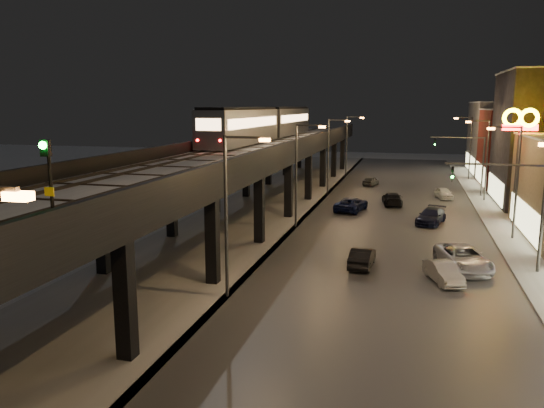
# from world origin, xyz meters

# --- Properties ---
(road_surface) EXTENTS (17.00, 120.00, 0.06)m
(road_surface) POSITION_xyz_m (7.50, 35.00, 0.03)
(road_surface) COLOR #46474D
(road_surface) RESTS_ON ground
(sidewalk_right) EXTENTS (4.00, 120.00, 0.14)m
(sidewalk_right) POSITION_xyz_m (17.50, 35.00, 0.07)
(sidewalk_right) COLOR #9FA1A8
(sidewalk_right) RESTS_ON ground
(under_viaduct_pavement) EXTENTS (11.00, 120.00, 0.06)m
(under_viaduct_pavement) POSITION_xyz_m (-6.00, 35.00, 0.03)
(under_viaduct_pavement) COLOR #9FA1A8
(under_viaduct_pavement) RESTS_ON ground
(elevated_viaduct) EXTENTS (9.00, 100.00, 6.30)m
(elevated_viaduct) POSITION_xyz_m (-6.00, 31.84, 5.62)
(elevated_viaduct) COLOR black
(elevated_viaduct) RESTS_ON ground
(viaduct_trackbed) EXTENTS (8.40, 100.00, 0.32)m
(viaduct_trackbed) POSITION_xyz_m (-6.01, 31.97, 6.39)
(viaduct_trackbed) COLOR #B2B7C1
(viaduct_trackbed) RESTS_ON elevated_viaduct
(viaduct_parapet_streetside) EXTENTS (0.30, 100.00, 1.10)m
(viaduct_parapet_streetside) POSITION_xyz_m (-1.65, 32.00, 6.85)
(viaduct_parapet_streetside) COLOR black
(viaduct_parapet_streetside) RESTS_ON elevated_viaduct
(viaduct_parapet_far) EXTENTS (0.30, 100.00, 1.10)m
(viaduct_parapet_far) POSITION_xyz_m (-10.35, 32.00, 6.85)
(viaduct_parapet_far) COLOR black
(viaduct_parapet_far) RESTS_ON elevated_viaduct
(building_e) EXTENTS (12.20, 12.20, 10.16)m
(building_e) POSITION_xyz_m (23.99, 62.00, 5.08)
(building_e) COLOR maroon
(building_e) RESTS_ON ground
(building_f) EXTENTS (12.20, 16.20, 11.16)m
(building_f) POSITION_xyz_m (23.99, 76.00, 5.58)
(building_f) COLOR #535258
(building_f) RESTS_ON ground
(streetlight_left_1) EXTENTS (2.57, 0.28, 9.00)m
(streetlight_left_1) POSITION_xyz_m (-0.43, 13.00, 5.24)
(streetlight_left_1) COLOR #38383A
(streetlight_left_1) RESTS_ON ground
(streetlight_left_2) EXTENTS (2.57, 0.28, 9.00)m
(streetlight_left_2) POSITION_xyz_m (-0.43, 31.00, 5.24)
(streetlight_left_2) COLOR #38383A
(streetlight_left_2) RESTS_ON ground
(streetlight_right_2) EXTENTS (2.56, 0.28, 9.00)m
(streetlight_right_2) POSITION_xyz_m (16.73, 31.00, 5.24)
(streetlight_right_2) COLOR #38383A
(streetlight_right_2) RESTS_ON ground
(streetlight_left_3) EXTENTS (2.57, 0.28, 9.00)m
(streetlight_left_3) POSITION_xyz_m (-0.43, 49.00, 5.24)
(streetlight_left_3) COLOR #38383A
(streetlight_left_3) RESTS_ON ground
(streetlight_right_3) EXTENTS (2.56, 0.28, 9.00)m
(streetlight_right_3) POSITION_xyz_m (16.73, 49.00, 5.24)
(streetlight_right_3) COLOR #38383A
(streetlight_right_3) RESTS_ON ground
(streetlight_left_4) EXTENTS (2.57, 0.28, 9.00)m
(streetlight_left_4) POSITION_xyz_m (-0.43, 67.00, 5.24)
(streetlight_left_4) COLOR #38383A
(streetlight_left_4) RESTS_ON ground
(streetlight_right_4) EXTENTS (2.56, 0.28, 9.00)m
(streetlight_right_4) POSITION_xyz_m (16.73, 67.00, 5.24)
(streetlight_right_4) COLOR #38383A
(streetlight_right_4) RESTS_ON ground
(traffic_light_rig_a) EXTENTS (6.10, 0.34, 7.00)m
(traffic_light_rig_a) POSITION_xyz_m (15.84, 22.00, 4.50)
(traffic_light_rig_a) COLOR #38383A
(traffic_light_rig_a) RESTS_ON ground
(traffic_light_rig_b) EXTENTS (6.10, 0.34, 7.00)m
(traffic_light_rig_b) POSITION_xyz_m (15.84, 52.00, 4.50)
(traffic_light_rig_b) COLOR #38383A
(traffic_light_rig_b) RESTS_ON ground
(subway_train) EXTENTS (3.16, 38.62, 3.79)m
(subway_train) POSITION_xyz_m (-8.50, 49.64, 8.50)
(subway_train) COLOR gray
(subway_train) RESTS_ON viaduct_trackbed
(rail_signal) EXTENTS (0.33, 0.42, 2.87)m
(rail_signal) POSITION_xyz_m (-2.10, 0.56, 8.66)
(rail_signal) COLOR black
(rail_signal) RESTS_ON viaduct_trackbed
(car_near_white) EXTENTS (1.57, 3.97, 1.29)m
(car_near_white) POSITION_xyz_m (6.07, 20.49, 0.64)
(car_near_white) COLOR black
(car_near_white) RESTS_ON ground
(car_mid_silver) EXTENTS (3.32, 5.49, 1.42)m
(car_mid_silver) POSITION_xyz_m (3.24, 39.26, 0.71)
(car_mid_silver) COLOR #0B1135
(car_mid_silver) RESTS_ON ground
(car_mid_dark) EXTENTS (2.48, 4.85, 1.35)m
(car_mid_dark) POSITION_xyz_m (7.10, 43.73, 0.67)
(car_mid_dark) COLOR black
(car_mid_dark) RESTS_ON ground
(car_far_white) EXTENTS (2.25, 3.84, 1.23)m
(car_far_white) POSITION_xyz_m (3.79, 57.67, 0.61)
(car_far_white) COLOR #4E4F50
(car_far_white) RESTS_ON ground
(car_onc_silver) EXTENTS (2.47, 3.93, 1.22)m
(car_onc_silver) POSITION_xyz_m (11.08, 18.57, 0.61)
(car_onc_silver) COLOR #A5A6A7
(car_onc_silver) RESTS_ON ground
(car_onc_dark) EXTENTS (3.88, 5.99, 1.53)m
(car_onc_dark) POSITION_xyz_m (12.46, 21.53, 0.77)
(car_onc_dark) COLOR silver
(car_onc_dark) RESTS_ON ground
(car_onc_white) EXTENTS (3.11, 5.09, 1.38)m
(car_onc_white) POSITION_xyz_m (10.86, 35.18, 0.69)
(car_onc_white) COLOR black
(car_onc_white) RESTS_ON ground
(car_onc_red) EXTENTS (2.27, 3.91, 1.25)m
(car_onc_red) POSITION_xyz_m (12.67, 49.29, 0.63)
(car_onc_red) COLOR white
(car_onc_red) RESTS_ON ground
(sign_mcdonalds) EXTENTS (3.06, 0.46, 10.33)m
(sign_mcdonalds) POSITION_xyz_m (18.00, 37.27, 8.45)
(sign_mcdonalds) COLOR #38383A
(sign_mcdonalds) RESTS_ON ground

